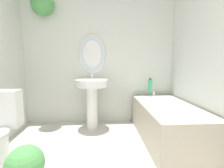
% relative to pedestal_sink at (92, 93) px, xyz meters
% --- Properties ---
extents(wall_back, '(2.75, 0.37, 2.40)m').
position_rel_pedestal_sink_xyz_m(wall_back, '(0.03, 0.31, 0.70)').
color(wall_back, silver).
rests_on(wall_back, ground_plane).
extents(pedestal_sink, '(0.52, 0.52, 0.92)m').
position_rel_pedestal_sink_xyz_m(pedestal_sink, '(0.00, 0.00, 0.00)').
color(pedestal_sink, white).
rests_on(pedestal_sink, ground_plane).
extents(bathtub, '(0.71, 1.44, 0.58)m').
position_rel_pedestal_sink_xyz_m(bathtub, '(1.08, -0.47, -0.33)').
color(bathtub, '#B2A893').
rests_on(bathtub, ground_plane).
extents(shampoo_bottle, '(0.07, 0.07, 0.24)m').
position_rel_pedestal_sink_xyz_m(shampoo_bottle, '(1.01, 0.13, 0.10)').
color(shampoo_bottle, '#38B275').
rests_on(shampoo_bottle, bathtub).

